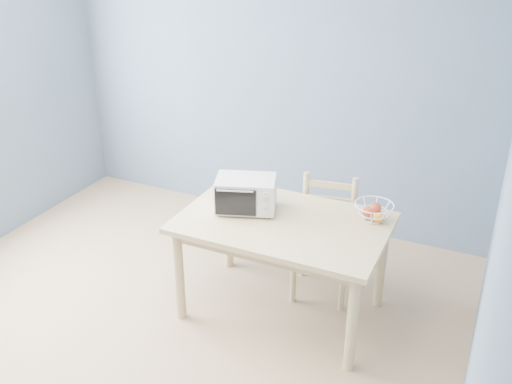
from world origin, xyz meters
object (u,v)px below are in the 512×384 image
at_px(dining_table, 283,233).
at_px(toaster_oven, 244,193).
at_px(fruit_basket, 374,211).
at_px(dining_chair, 324,239).

xyz_separation_m(dining_table, toaster_oven, (-0.31, 0.03, 0.23)).
distance_m(fruit_basket, dining_chair, 0.54).
height_order(dining_table, dining_chair, dining_chair).
xyz_separation_m(toaster_oven, fruit_basket, (0.86, 0.24, -0.06)).
bearing_deg(toaster_oven, fruit_basket, -4.00).
distance_m(dining_table, toaster_oven, 0.39).
relative_size(dining_table, fruit_basket, 4.85).
distance_m(toaster_oven, fruit_basket, 0.90).
height_order(toaster_oven, fruit_basket, toaster_oven).
relative_size(toaster_oven, fruit_basket, 1.65).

